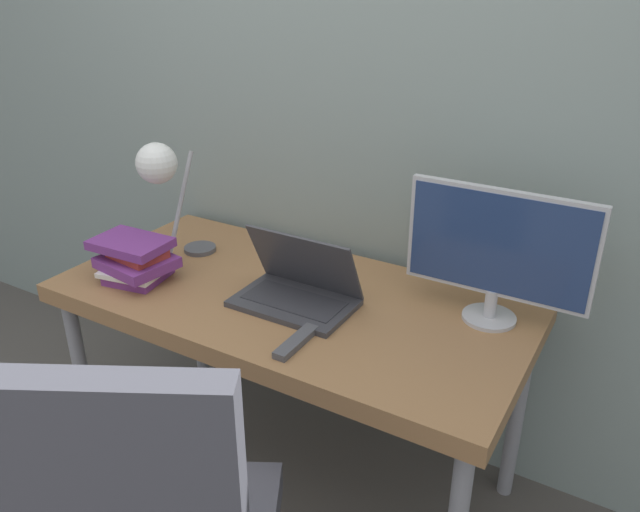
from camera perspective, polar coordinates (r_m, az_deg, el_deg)
name	(u,v)px	position (r m, az deg, el deg)	size (l,w,h in m)	color
wall_back	(357,95)	(2.15, 3.41, 14.49)	(8.00, 0.05, 2.60)	gray
desk	(290,312)	(2.01, -2.74, -5.13)	(1.50, 0.73, 0.75)	#996B42
laptop	(297,289)	(1.91, -2.08, -3.05)	(0.36, 0.23, 0.23)	#38383D
monitor	(498,250)	(1.81, 15.97, 0.57)	(0.53, 0.16, 0.40)	#B7B7BC
desk_lamp	(161,173)	(2.10, -14.30, 7.38)	(0.13, 0.29, 0.44)	#4C4C51
book_stack	(136,260)	(2.13, -16.50, -0.31)	(0.27, 0.22, 0.14)	#753384
tv_remote	(296,342)	(1.72, -2.19, -7.85)	(0.04, 0.18, 0.02)	#4C4C51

